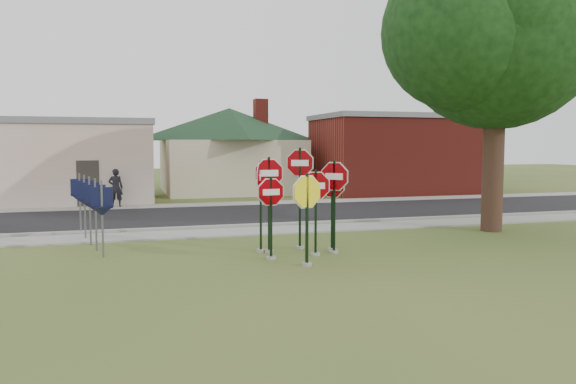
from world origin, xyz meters
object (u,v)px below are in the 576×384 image
object	(u,v)px
stop_sign_left	(271,208)
oak_tree	(497,27)
stop_sign_center	(316,201)
stop_sign_yellow	(307,207)
pedestrian	(116,188)

from	to	relation	value
stop_sign_left	oak_tree	size ratio (longest dim) A/B	0.21
stop_sign_center	stop_sign_left	bearing A→B (deg)	-173.29
stop_sign_center	oak_tree	size ratio (longest dim) A/B	0.23
stop_sign_yellow	pedestrian	size ratio (longest dim) A/B	1.33
stop_sign_yellow	oak_tree	distance (m)	10.07
stop_sign_center	stop_sign_yellow	distance (m)	1.29
stop_sign_left	oak_tree	world-z (taller)	oak_tree
pedestrian	oak_tree	bearing A→B (deg)	143.03
stop_sign_left	pedestrian	world-z (taller)	stop_sign_left
stop_sign_yellow	stop_sign_left	bearing A→B (deg)	122.56
stop_sign_left	pedestrian	bearing A→B (deg)	106.00
stop_sign_center	pedestrian	size ratio (longest dim) A/B	1.34
stop_sign_left	stop_sign_center	bearing A→B (deg)	6.71
stop_sign_center	stop_sign_left	size ratio (longest dim) A/B	1.07
stop_sign_center	oak_tree	bearing A→B (deg)	18.33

